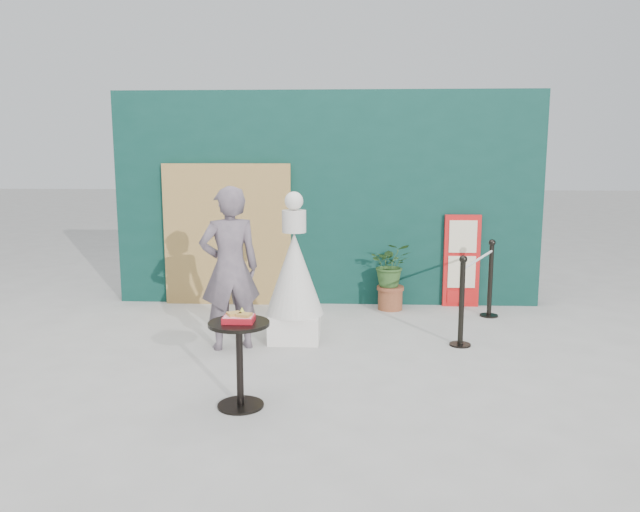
% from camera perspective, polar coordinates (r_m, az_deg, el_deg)
% --- Properties ---
extents(ground, '(60.00, 60.00, 0.00)m').
position_cam_1_polar(ground, '(6.13, -0.57, -11.14)').
color(ground, '#ADAAA5').
rests_on(ground, ground).
extents(back_wall, '(6.00, 0.30, 3.00)m').
position_cam_1_polar(back_wall, '(8.91, 0.63, 5.26)').
color(back_wall, '#0B312A').
rests_on(back_wall, ground).
extents(bamboo_fence, '(1.80, 0.08, 2.00)m').
position_cam_1_polar(bamboo_fence, '(8.92, -8.46, 1.93)').
color(bamboo_fence, tan).
rests_on(bamboo_fence, ground).
extents(woman, '(0.77, 0.64, 1.80)m').
position_cam_1_polar(woman, '(6.89, -8.24, -1.13)').
color(woman, slate).
rests_on(woman, ground).
extents(menu_board, '(0.50, 0.07, 1.30)m').
position_cam_1_polar(menu_board, '(8.95, 12.82, -0.45)').
color(menu_board, red).
rests_on(menu_board, ground).
extents(statue, '(0.67, 0.67, 1.72)m').
position_cam_1_polar(statue, '(7.16, -2.35, -2.26)').
color(statue, white).
rests_on(statue, ground).
extents(cafe_table, '(0.52, 0.52, 0.75)m').
position_cam_1_polar(cafe_table, '(5.38, -7.37, -8.58)').
color(cafe_table, black).
rests_on(cafe_table, ground).
extents(food_basket, '(0.26, 0.19, 0.11)m').
position_cam_1_polar(food_basket, '(5.30, -7.41, -5.61)').
color(food_basket, '#B61320').
rests_on(food_basket, cafe_table).
extents(planter, '(0.55, 0.48, 0.94)m').
position_cam_1_polar(planter, '(8.62, 6.48, -1.35)').
color(planter, brown).
rests_on(planter, ground).
extents(stanchion_barrier, '(0.84, 1.54, 1.03)m').
position_cam_1_polar(stanchion_barrier, '(7.84, 14.18, -3.07)').
color(stanchion_barrier, black).
rests_on(stanchion_barrier, ground).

